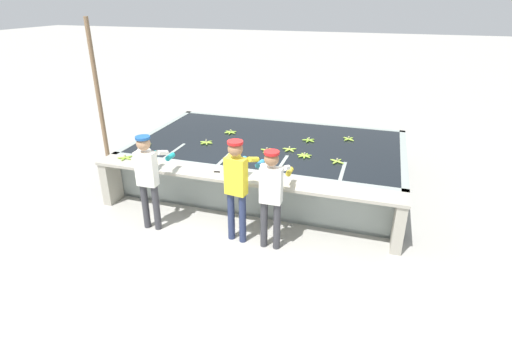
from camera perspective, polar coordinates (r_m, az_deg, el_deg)
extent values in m
plane|color=#A3A099|center=(6.72, -2.91, -8.30)|extent=(80.00, 80.00, 0.00)
cube|color=gray|center=(8.40, 1.89, -1.18)|extent=(5.26, 3.14, 0.06)
cube|color=gray|center=(6.93, -1.51, -3.19)|extent=(5.26, 0.12, 0.85)
cube|color=gray|center=(9.61, 4.41, 4.57)|extent=(5.26, 0.12, 0.85)
cube|color=gray|center=(9.23, -13.64, 3.13)|extent=(0.12, 3.14, 0.85)
cube|color=gray|center=(8.00, 19.94, -0.89)|extent=(0.12, 3.14, 0.85)
cube|color=black|center=(8.23, 1.93, 1.50)|extent=(5.02, 2.90, 0.79)
cube|color=gray|center=(7.91, -11.27, -0.12)|extent=(0.06, 0.80, 0.85)
cube|color=gray|center=(7.49, -4.17, -1.11)|extent=(0.06, 0.80, 0.85)
cube|color=gray|center=(7.19, 3.66, -2.18)|extent=(0.06, 0.80, 0.85)
cube|color=gray|center=(7.05, 11.99, -3.28)|extent=(0.06, 0.80, 0.85)
cube|color=#A8A393|center=(6.52, -2.37, -1.11)|extent=(5.26, 0.45, 0.05)
cube|color=#A8A393|center=(7.86, -19.95, -1.51)|extent=(0.16, 0.41, 0.80)
cube|color=#A8A393|center=(6.40, 19.73, -7.42)|extent=(0.16, 0.41, 0.80)
cylinder|color=#38383D|center=(6.81, -15.52, -4.96)|extent=(0.11, 0.11, 0.79)
cylinder|color=#38383D|center=(6.71, -14.05, -5.22)|extent=(0.11, 0.11, 0.79)
cube|color=white|center=(6.47, -15.40, 0.17)|extent=(0.33, 0.18, 0.56)
sphere|color=tan|center=(6.32, -15.80, 3.64)|extent=(0.21, 0.21, 0.21)
cylinder|color=#1E5199|center=(6.29, -15.90, 4.47)|extent=(0.22, 0.22, 0.04)
cylinder|color=white|center=(6.67, -15.69, 2.68)|extent=(0.09, 0.31, 0.18)
cylinder|color=teal|center=(6.93, -14.50, 2.12)|extent=(0.09, 0.20, 0.08)
cylinder|color=white|center=(6.52, -13.27, 2.43)|extent=(0.09, 0.31, 0.18)
cylinder|color=teal|center=(6.78, -12.15, 1.87)|extent=(0.09, 0.20, 0.08)
cylinder|color=navy|center=(6.27, -3.57, -6.52)|extent=(0.11, 0.11, 0.82)
cylinder|color=navy|center=(6.19, -1.94, -6.94)|extent=(0.11, 0.11, 0.82)
cube|color=yellow|center=(5.91, -2.89, -0.88)|extent=(0.34, 0.21, 0.58)
sphere|color=#9E704C|center=(5.74, -2.97, 3.02)|extent=(0.22, 0.22, 0.22)
cylinder|color=red|center=(5.71, -3.00, 3.97)|extent=(0.23, 0.23, 0.04)
cylinder|color=yellow|center=(6.10, -3.13, 2.01)|extent=(0.12, 0.32, 0.18)
cylinder|color=teal|center=(6.36, -2.02, 1.38)|extent=(0.11, 0.21, 0.08)
cylinder|color=yellow|center=(5.96, -0.43, 1.52)|extent=(0.12, 0.32, 0.18)
cylinder|color=teal|center=(6.23, 0.59, 0.90)|extent=(0.11, 0.21, 0.08)
cylinder|color=#38383D|center=(6.09, 1.16, -7.70)|extent=(0.11, 0.11, 0.78)
cylinder|color=#38383D|center=(6.05, 3.00, -7.97)|extent=(0.11, 0.11, 0.78)
cube|color=white|center=(5.75, 2.17, -2.20)|extent=(0.32, 0.17, 0.55)
sphere|color=#9E704C|center=(5.58, 2.23, 1.59)|extent=(0.21, 0.21, 0.21)
cylinder|color=red|center=(5.55, 2.25, 2.50)|extent=(0.22, 0.22, 0.04)
cylinder|color=white|center=(5.93, 1.32, 0.66)|extent=(0.08, 0.31, 0.18)
cylinder|color=gold|center=(6.22, 1.93, 0.12)|extent=(0.09, 0.20, 0.08)
cylinder|color=white|center=(5.86, 4.34, 0.30)|extent=(0.08, 0.31, 0.18)
cylinder|color=gold|center=(6.15, 4.81, -0.23)|extent=(0.09, 0.20, 0.08)
ellipsoid|color=#8CB738|center=(7.60, 1.79, 2.92)|extent=(0.08, 0.17, 0.04)
ellipsoid|color=#8CB738|center=(7.58, 1.22, 2.87)|extent=(0.17, 0.08, 0.04)
ellipsoid|color=#8CB738|center=(7.51, 1.35, 2.67)|extent=(0.08, 0.17, 0.04)
ellipsoid|color=#8CB738|center=(7.53, 1.93, 2.71)|extent=(0.17, 0.08, 0.04)
cylinder|color=tan|center=(7.54, 1.57, 3.04)|extent=(0.03, 0.03, 0.04)
ellipsoid|color=#93BC3D|center=(8.06, -7.46, 3.96)|extent=(0.17, 0.04, 0.04)
ellipsoid|color=#93BC3D|center=(8.01, -7.44, 3.83)|extent=(0.12, 0.16, 0.04)
ellipsoid|color=#93BC3D|center=(7.99, -7.08, 3.79)|extent=(0.11, 0.17, 0.04)
ellipsoid|color=#93BC3D|center=(8.01, -6.76, 3.88)|extent=(0.17, 0.04, 0.04)
ellipsoid|color=#93BC3D|center=(8.07, -6.78, 4.01)|extent=(0.12, 0.16, 0.04)
ellipsoid|color=#93BC3D|center=(8.09, -7.13, 4.05)|extent=(0.11, 0.17, 0.04)
cylinder|color=tan|center=(8.03, -7.12, 4.16)|extent=(0.03, 0.03, 0.04)
ellipsoid|color=#9EC642|center=(8.43, 13.33, 4.40)|extent=(0.13, 0.16, 0.04)
ellipsoid|color=#9EC642|center=(8.42, 12.81, 4.43)|extent=(0.16, 0.13, 0.04)
ellipsoid|color=#9EC642|center=(8.35, 12.84, 4.26)|extent=(0.13, 0.16, 0.04)
ellipsoid|color=#9EC642|center=(8.36, 13.37, 4.22)|extent=(0.16, 0.13, 0.04)
cylinder|color=tan|center=(8.38, 13.11, 4.56)|extent=(0.03, 0.03, 0.04)
ellipsoid|color=#7FAD33|center=(8.15, -15.27, 3.53)|extent=(0.13, 0.16, 0.04)
ellipsoid|color=#7FAD33|center=(8.18, -15.57, 3.57)|extent=(0.10, 0.17, 0.04)
ellipsoid|color=#7FAD33|center=(8.17, -15.93, 3.49)|extent=(0.17, 0.05, 0.04)
ellipsoid|color=#7FAD33|center=(8.11, -15.98, 3.36)|extent=(0.13, 0.16, 0.04)
ellipsoid|color=#7FAD33|center=(8.08, -15.68, 3.31)|extent=(0.10, 0.17, 0.04)
ellipsoid|color=#7FAD33|center=(8.10, -15.32, 3.40)|extent=(0.17, 0.05, 0.04)
cylinder|color=tan|center=(8.12, -15.65, 3.68)|extent=(0.03, 0.03, 0.04)
ellipsoid|color=#9EC642|center=(7.15, 11.27, 1.08)|extent=(0.10, 0.17, 0.04)
ellipsoid|color=#9EC642|center=(7.17, 11.87, 1.09)|extent=(0.17, 0.10, 0.04)
ellipsoid|color=#9EC642|center=(7.24, 11.73, 1.32)|extent=(0.10, 0.17, 0.04)
ellipsoid|color=#9EC642|center=(7.22, 11.13, 1.32)|extent=(0.17, 0.10, 0.04)
cylinder|color=tan|center=(7.18, 11.53, 1.46)|extent=(0.03, 0.03, 0.04)
ellipsoid|color=#8CB738|center=(7.33, 6.59, 1.97)|extent=(0.14, 0.15, 0.04)
ellipsoid|color=#8CB738|center=(7.31, 6.91, 1.89)|extent=(0.06, 0.17, 0.04)
ellipsoid|color=#8CB738|center=(7.33, 7.26, 1.93)|extent=(0.17, 0.12, 0.04)
ellipsoid|color=#8CB738|center=(7.37, 7.36, 2.05)|extent=(0.17, 0.10, 0.04)
ellipsoid|color=#8CB738|center=(7.41, 7.14, 2.17)|extent=(0.08, 0.17, 0.04)
ellipsoid|color=#8CB738|center=(7.41, 6.77, 2.20)|extent=(0.13, 0.16, 0.04)
ellipsoid|color=#8CB738|center=(7.37, 6.52, 2.11)|extent=(0.17, 0.05, 0.04)
cylinder|color=tan|center=(7.35, 6.95, 2.30)|extent=(0.03, 0.03, 0.04)
ellipsoid|color=#93BC3D|center=(8.56, -3.75, 5.29)|extent=(0.06, 0.17, 0.04)
ellipsoid|color=#93BC3D|center=(8.57, -3.40, 5.33)|extent=(0.17, 0.10, 0.04)
ellipsoid|color=#93BC3D|center=(8.63, -3.32, 5.45)|extent=(0.16, 0.13, 0.04)
ellipsoid|color=#93BC3D|center=(8.66, -3.59, 5.52)|extent=(0.06, 0.17, 0.04)
ellipsoid|color=#93BC3D|center=(8.65, -3.94, 5.48)|extent=(0.17, 0.10, 0.04)
ellipsoid|color=#93BC3D|center=(8.60, -4.02, 5.36)|extent=(0.16, 0.13, 0.04)
cylinder|color=tan|center=(8.60, -3.67, 5.63)|extent=(0.03, 0.03, 0.04)
ellipsoid|color=#7FAD33|center=(8.22, 7.46, 4.36)|extent=(0.11, 0.17, 0.04)
ellipsoid|color=#7FAD33|center=(8.18, 7.17, 4.26)|extent=(0.17, 0.06, 0.04)
ellipsoid|color=#7FAD33|center=(8.13, 7.41, 4.12)|extent=(0.07, 0.17, 0.04)
ellipsoid|color=#7FAD33|center=(8.14, 7.86, 4.14)|extent=(0.17, 0.11, 0.04)
ellipsoid|color=#7FAD33|center=(8.20, 7.88, 4.29)|extent=(0.15, 0.14, 0.04)
cylinder|color=tan|center=(8.16, 7.57, 4.47)|extent=(0.03, 0.03, 0.04)
ellipsoid|color=#9EC642|center=(7.65, 5.20, 2.98)|extent=(0.16, 0.12, 0.04)
ellipsoid|color=#9EC642|center=(7.69, 4.82, 3.10)|extent=(0.07, 0.17, 0.04)
ellipsoid|color=#9EC642|center=(7.65, 4.42, 3.01)|extent=(0.17, 0.05, 0.04)
ellipsoid|color=#9EC642|center=(7.60, 4.56, 2.85)|extent=(0.10, 0.17, 0.04)
ellipsoid|color=#9EC642|center=(7.60, 5.05, 2.83)|extent=(0.15, 0.14, 0.04)
cylinder|color=tan|center=(7.63, 4.82, 3.20)|extent=(0.03, 0.03, 0.04)
ellipsoid|color=#8CB738|center=(7.54, -17.90, 1.60)|extent=(0.17, 0.07, 0.04)
ellipsoid|color=#8CB738|center=(7.60, -17.81, 1.79)|extent=(0.12, 0.16, 0.04)
ellipsoid|color=#8CB738|center=(7.63, -18.23, 1.82)|extent=(0.14, 0.15, 0.04)
ellipsoid|color=#8CB738|center=(7.59, -18.58, 1.66)|extent=(0.17, 0.10, 0.04)
ellipsoid|color=#8CB738|center=(7.54, -18.38, 1.53)|extent=(0.05, 0.17, 0.04)
cylinder|color=tan|center=(7.57, -18.21, 1.93)|extent=(0.03, 0.03, 0.04)
cube|color=silver|center=(6.64, -3.92, -0.33)|extent=(0.20, 0.07, 0.00)
cube|color=black|center=(6.68, -5.61, -0.25)|extent=(0.10, 0.04, 0.02)
cylinder|color=#846647|center=(8.90, -21.52, 9.33)|extent=(0.09, 0.09, 3.20)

